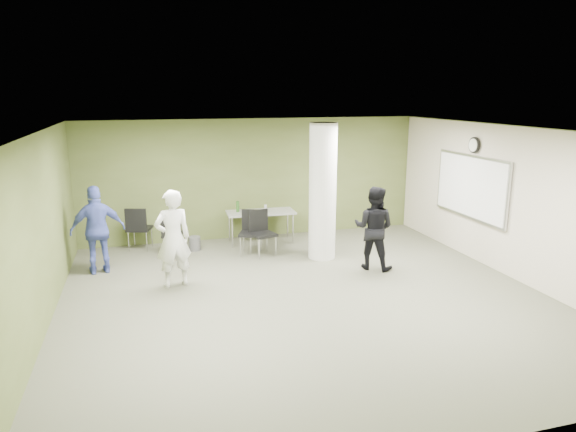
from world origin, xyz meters
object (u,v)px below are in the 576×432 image
object	(u,v)px
folding_table	(260,214)
man_blue	(98,230)
chair_back_left	(138,225)
woman_white	(173,239)
man_black	(374,228)

from	to	relation	value
folding_table	man_blue	bearing A→B (deg)	-158.81
man_blue	chair_back_left	bearing A→B (deg)	-128.15
chair_back_left	man_blue	world-z (taller)	man_blue
woman_white	man_blue	world-z (taller)	woman_white
folding_table	man_black	distance (m)	2.92
chair_back_left	woman_white	size ratio (longest dim) A/B	0.55
folding_table	man_blue	world-z (taller)	man_blue
folding_table	chair_back_left	xyz separation A→B (m)	(-2.69, 0.13, -0.12)
woman_white	man_black	world-z (taller)	woman_white
man_black	woman_white	bearing A→B (deg)	37.91
chair_back_left	woman_white	xyz separation A→B (m)	(0.60, -2.38, 0.31)
folding_table	woman_white	xyz separation A→B (m)	(-2.09, -2.25, 0.19)
folding_table	man_black	bearing A→B (deg)	-51.27
woman_white	man_blue	bearing A→B (deg)	-53.02
man_black	chair_back_left	bearing A→B (deg)	10.05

